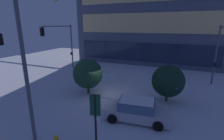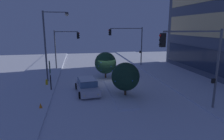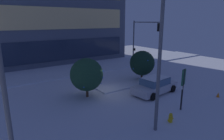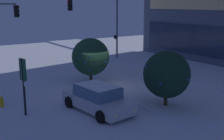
{
  "view_description": "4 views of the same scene",
  "coord_description": "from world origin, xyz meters",
  "px_view_note": "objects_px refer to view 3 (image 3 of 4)",
  "views": [
    {
      "loc": [
        6.65,
        -13.1,
        6.45
      ],
      "look_at": [
        0.75,
        0.93,
        2.31
      ],
      "focal_mm": 26.48,
      "sensor_mm": 36.0,
      "label": 1
    },
    {
      "loc": [
        23.26,
        -3.73,
        6.61
      ],
      "look_at": [
        3.41,
        -0.14,
        2.09
      ],
      "focal_mm": 31.15,
      "sensor_mm": 36.0,
      "label": 2
    },
    {
      "loc": [
        -8.45,
        -14.35,
        6.41
      ],
      "look_at": [
        1.42,
        -0.02,
        1.99
      ],
      "focal_mm": 30.96,
      "sensor_mm": 36.0,
      "label": 3
    },
    {
      "loc": [
        17.91,
        -11.01,
        5.93
      ],
      "look_at": [
        2.13,
        -0.5,
        1.67
      ],
      "focal_mm": 47.93,
      "sensor_mm": 36.0,
      "label": 4
    }
  ],
  "objects_px": {
    "decorated_tree_median": "(87,75)",
    "construction_cone": "(218,95)",
    "fire_hydrant": "(171,119)",
    "parking_info_sign": "(183,85)",
    "car_near": "(155,86)",
    "traffic_light_corner_far_right": "(143,36)",
    "decorated_tree_left_of_median": "(142,63)",
    "street_lamp_arched": "(150,40)"
  },
  "relations": [
    {
      "from": "street_lamp_arched",
      "to": "decorated_tree_left_of_median",
      "type": "relative_size",
      "value": 2.53
    },
    {
      "from": "parking_info_sign",
      "to": "traffic_light_corner_far_right",
      "type": "bearing_deg",
      "value": -45.5
    },
    {
      "from": "parking_info_sign",
      "to": "decorated_tree_left_of_median",
      "type": "relative_size",
      "value": 0.96
    },
    {
      "from": "traffic_light_corner_far_right",
      "to": "construction_cone",
      "type": "xyz_separation_m",
      "value": [
        -2.42,
        -11.99,
        -4.18
      ]
    },
    {
      "from": "car_near",
      "to": "parking_info_sign",
      "type": "distance_m",
      "value": 4.13
    },
    {
      "from": "street_lamp_arched",
      "to": "fire_hydrant",
      "type": "xyz_separation_m",
      "value": [
        1.49,
        -0.66,
        -5.03
      ]
    },
    {
      "from": "fire_hydrant",
      "to": "decorated_tree_median",
      "type": "bearing_deg",
      "value": 107.4
    },
    {
      "from": "construction_cone",
      "to": "fire_hydrant",
      "type": "bearing_deg",
      "value": -176.12
    },
    {
      "from": "decorated_tree_left_of_median",
      "to": "traffic_light_corner_far_right",
      "type": "bearing_deg",
      "value": 46.71
    },
    {
      "from": "fire_hydrant",
      "to": "construction_cone",
      "type": "xyz_separation_m",
      "value": [
        6.72,
        0.46,
        -0.09
      ]
    },
    {
      "from": "traffic_light_corner_far_right",
      "to": "construction_cone",
      "type": "bearing_deg",
      "value": -11.42
    },
    {
      "from": "decorated_tree_median",
      "to": "decorated_tree_left_of_median",
      "type": "xyz_separation_m",
      "value": [
        7.2,
        0.86,
        -0.04
      ]
    },
    {
      "from": "car_near",
      "to": "street_lamp_arched",
      "type": "distance_m",
      "value": 7.67
    },
    {
      "from": "traffic_light_corner_far_right",
      "to": "street_lamp_arched",
      "type": "height_order",
      "value": "street_lamp_arched"
    },
    {
      "from": "street_lamp_arched",
      "to": "decorated_tree_median",
      "type": "xyz_separation_m",
      "value": [
        -0.75,
        6.47,
        -3.4
      ]
    },
    {
      "from": "decorated_tree_left_of_median",
      "to": "parking_info_sign",
      "type": "bearing_deg",
      "value": -111.9
    },
    {
      "from": "fire_hydrant",
      "to": "parking_info_sign",
      "type": "xyz_separation_m",
      "value": [
        2.04,
        0.73,
        1.67
      ]
    },
    {
      "from": "car_near",
      "to": "street_lamp_arched",
      "type": "height_order",
      "value": "street_lamp_arched"
    },
    {
      "from": "street_lamp_arched",
      "to": "decorated_tree_median",
      "type": "bearing_deg",
      "value": 5.5
    },
    {
      "from": "car_near",
      "to": "traffic_light_corner_far_right",
      "type": "relative_size",
      "value": 0.74
    },
    {
      "from": "traffic_light_corner_far_right",
      "to": "parking_info_sign",
      "type": "relative_size",
      "value": 2.03
    },
    {
      "from": "street_lamp_arched",
      "to": "fire_hydrant",
      "type": "distance_m",
      "value": 5.29
    },
    {
      "from": "car_near",
      "to": "decorated_tree_left_of_median",
      "type": "xyz_separation_m",
      "value": [
        1.7,
        3.56,
        1.25
      ]
    },
    {
      "from": "street_lamp_arched",
      "to": "parking_info_sign",
      "type": "distance_m",
      "value": 4.87
    },
    {
      "from": "car_near",
      "to": "construction_cone",
      "type": "distance_m",
      "value": 5.3
    },
    {
      "from": "decorated_tree_median",
      "to": "street_lamp_arched",
      "type": "bearing_deg",
      "value": -83.4
    },
    {
      "from": "traffic_light_corner_far_right",
      "to": "construction_cone",
      "type": "relative_size",
      "value": 11.76
    },
    {
      "from": "decorated_tree_median",
      "to": "construction_cone",
      "type": "relative_size",
      "value": 6.19
    },
    {
      "from": "traffic_light_corner_far_right",
      "to": "fire_hydrant",
      "type": "xyz_separation_m",
      "value": [
        -9.15,
        -12.44,
        -4.09
      ]
    },
    {
      "from": "decorated_tree_left_of_median",
      "to": "construction_cone",
      "type": "relative_size",
      "value": 6.03
    },
    {
      "from": "traffic_light_corner_far_right",
      "to": "decorated_tree_left_of_median",
      "type": "relative_size",
      "value": 1.95
    },
    {
      "from": "decorated_tree_median",
      "to": "traffic_light_corner_far_right",
      "type": "bearing_deg",
      "value": 24.98
    },
    {
      "from": "street_lamp_arched",
      "to": "parking_info_sign",
      "type": "relative_size",
      "value": 2.63
    },
    {
      "from": "decorated_tree_left_of_median",
      "to": "street_lamp_arched",
      "type": "bearing_deg",
      "value": -131.33
    },
    {
      "from": "traffic_light_corner_far_right",
      "to": "decorated_tree_left_of_median",
      "type": "xyz_separation_m",
      "value": [
        -4.19,
        -4.44,
        -2.49
      ]
    },
    {
      "from": "fire_hydrant",
      "to": "decorated_tree_left_of_median",
      "type": "xyz_separation_m",
      "value": [
        4.96,
        8.0,
        1.6
      ]
    },
    {
      "from": "car_near",
      "to": "traffic_light_corner_far_right",
      "type": "xyz_separation_m",
      "value": [
        5.88,
        8.0,
        3.74
      ]
    },
    {
      "from": "car_near",
      "to": "decorated_tree_median",
      "type": "xyz_separation_m",
      "value": [
        -5.5,
        2.7,
        1.29
      ]
    },
    {
      "from": "fire_hydrant",
      "to": "decorated_tree_median",
      "type": "height_order",
      "value": "decorated_tree_median"
    },
    {
      "from": "street_lamp_arched",
      "to": "construction_cone",
      "type": "height_order",
      "value": "street_lamp_arched"
    },
    {
      "from": "fire_hydrant",
      "to": "parking_info_sign",
      "type": "distance_m",
      "value": 2.74
    },
    {
      "from": "fire_hydrant",
      "to": "decorated_tree_left_of_median",
      "type": "height_order",
      "value": "decorated_tree_left_of_median"
    }
  ]
}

